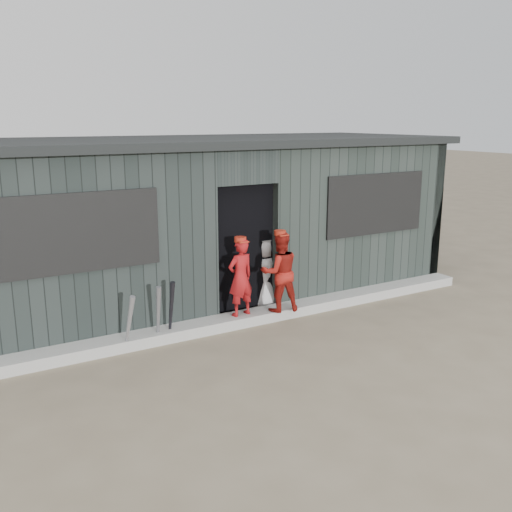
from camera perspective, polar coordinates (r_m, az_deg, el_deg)
ground at (r=7.09m, az=7.53°, el=-10.87°), size 80.00×80.00×0.00m
curb at (r=8.46m, az=-0.07°, el=-6.07°), size 8.00×0.36×0.15m
bat_left at (r=7.41m, az=-12.59°, el=-6.65°), size 0.14×0.33×0.80m
bat_mid at (r=7.62m, az=-9.76°, el=-5.81°), size 0.11×0.28×0.83m
bat_right at (r=7.72m, az=-8.50°, el=-5.44°), size 0.08×0.24×0.85m
player_red_left at (r=8.14m, az=-1.56°, el=-2.15°), size 0.45×0.33×1.13m
player_red_right at (r=8.33m, az=2.39°, el=-1.59°), size 0.66×0.57×1.18m
player_grey_back at (r=8.85m, az=0.68°, el=-1.80°), size 0.64×0.52×1.14m
dugout at (r=9.60m, az=-5.17°, el=3.73°), size 8.30×3.30×2.62m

